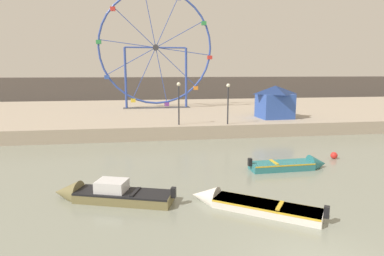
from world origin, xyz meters
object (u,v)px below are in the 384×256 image
(motorboat_white_red_stripe, at_px, (242,203))
(promenade_lamp_near, at_px, (228,97))
(carnival_booth_blue_tent, at_px, (275,101))
(ferris_wheel_blue_frame, at_px, (156,49))
(mooring_buoy_orange, at_px, (334,155))
(motorboat_olive_wood, at_px, (104,194))
(promenade_lamp_far, at_px, (179,97))
(motorboat_teal_painted, at_px, (294,165))

(motorboat_white_red_stripe, height_order, promenade_lamp_near, promenade_lamp_near)
(carnival_booth_blue_tent, bearing_deg, motorboat_white_red_stripe, -118.86)
(ferris_wheel_blue_frame, distance_m, mooring_buoy_orange, 24.91)
(motorboat_olive_wood, relative_size, mooring_buoy_orange, 12.67)
(promenade_lamp_far, bearing_deg, promenade_lamp_near, -3.77)
(promenade_lamp_far, bearing_deg, motorboat_white_red_stripe, -86.29)
(promenade_lamp_far, bearing_deg, carnival_booth_blue_tent, 15.33)
(motorboat_olive_wood, xyz_separation_m, motorboat_white_red_stripe, (5.80, -1.71, -0.11))
(mooring_buoy_orange, bearing_deg, motorboat_teal_painted, -154.89)
(motorboat_white_red_stripe, relative_size, mooring_buoy_orange, 11.68)
(motorboat_white_red_stripe, xyz_separation_m, promenade_lamp_far, (-0.96, 14.75, 3.31))
(motorboat_white_red_stripe, relative_size, motorboat_teal_painted, 1.06)
(motorboat_olive_wood, bearing_deg, promenade_lamp_far, -91.69)
(promenade_lamp_near, bearing_deg, motorboat_olive_wood, -125.24)
(motorboat_teal_painted, relative_size, mooring_buoy_orange, 11.06)
(ferris_wheel_blue_frame, relative_size, promenade_lamp_near, 4.03)
(motorboat_white_red_stripe, height_order, motorboat_teal_painted, motorboat_teal_painted)
(promenade_lamp_far, bearing_deg, motorboat_olive_wood, -110.36)
(motorboat_olive_wood, bearing_deg, motorboat_teal_painted, -144.59)
(ferris_wheel_blue_frame, height_order, promenade_lamp_near, ferris_wheel_blue_frame)
(motorboat_teal_painted, height_order, carnival_booth_blue_tent, carnival_booth_blue_tent)
(motorboat_olive_wood, bearing_deg, mooring_buoy_orange, -142.38)
(mooring_buoy_orange, bearing_deg, promenade_lamp_near, 122.59)
(promenade_lamp_near, bearing_deg, ferris_wheel_blue_frame, 112.32)
(ferris_wheel_blue_frame, relative_size, promenade_lamp_far, 3.90)
(promenade_lamp_near, relative_size, mooring_buoy_orange, 7.87)
(carnival_booth_blue_tent, height_order, mooring_buoy_orange, carnival_booth_blue_tent)
(motorboat_white_red_stripe, relative_size, promenade_lamp_far, 1.43)
(promenade_lamp_near, bearing_deg, promenade_lamp_far, 176.23)
(motorboat_teal_painted, xyz_separation_m, promenade_lamp_far, (-5.67, 9.88, 3.27))
(promenade_lamp_far, relative_size, mooring_buoy_orange, 8.15)
(motorboat_olive_wood, distance_m, promenade_lamp_far, 14.28)
(ferris_wheel_blue_frame, bearing_deg, motorboat_white_red_stripe, -85.45)
(motorboat_olive_wood, xyz_separation_m, ferris_wheel_blue_frame, (3.59, 25.99, 7.84))
(motorboat_olive_wood, height_order, ferris_wheel_blue_frame, ferris_wheel_blue_frame)
(motorboat_white_red_stripe, height_order, ferris_wheel_blue_frame, ferris_wheel_blue_frame)
(motorboat_teal_painted, relative_size, promenade_lamp_near, 1.41)
(ferris_wheel_blue_frame, distance_m, carnival_booth_blue_tent, 15.92)
(motorboat_white_red_stripe, distance_m, ferris_wheel_blue_frame, 28.90)
(motorboat_teal_painted, distance_m, promenade_lamp_near, 10.23)
(motorboat_olive_wood, xyz_separation_m, carnival_booth_blue_tent, (14.46, 15.68, 2.45))
(motorboat_olive_wood, bearing_deg, promenade_lamp_near, -106.58)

